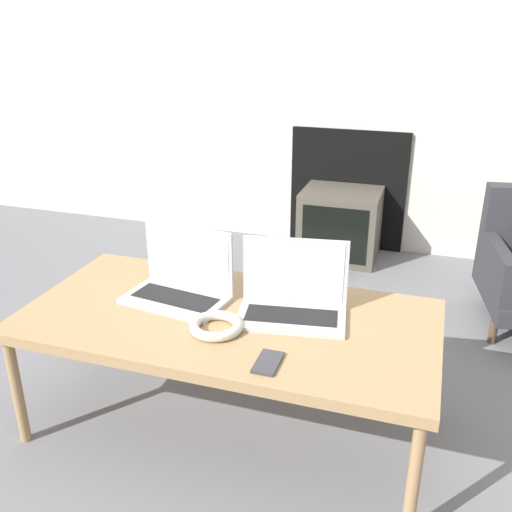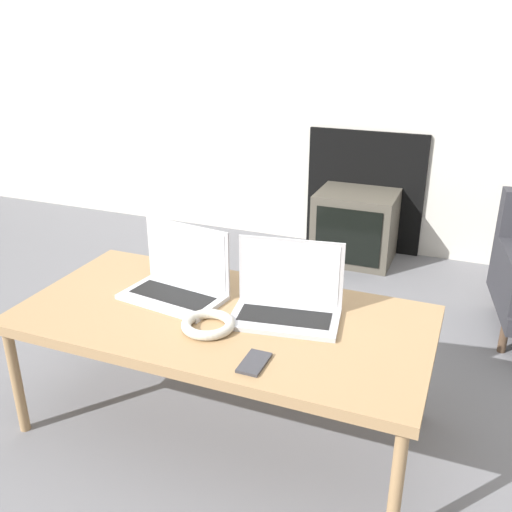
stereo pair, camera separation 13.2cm
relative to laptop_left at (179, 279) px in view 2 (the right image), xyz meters
The scene contains 8 objects.
ground_plane 0.64m from the laptop_left, 59.79° to the right, with size 14.00×14.00×0.00m, color slate.
wall_back 2.00m from the laptop_left, 83.67° to the left, with size 7.00×0.08×2.60m.
table 0.23m from the laptop_left, 20.28° to the right, with size 1.36×0.68×0.44m.
laptop_left is the anchor object (origin of this frame).
laptop_right 0.40m from the laptop_left, ahead, with size 0.38×0.25×0.25m.
headphones 0.27m from the laptop_left, 41.87° to the right, with size 0.17×0.17×0.03m.
phone 0.51m from the laptop_left, 36.68° to the right, with size 0.07×0.12×0.01m.
tv 1.64m from the laptop_left, 79.79° to the left, with size 0.45×0.38×0.42m.
Camera 2 is at (0.73, -1.23, 1.35)m, focal length 40.00 mm.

